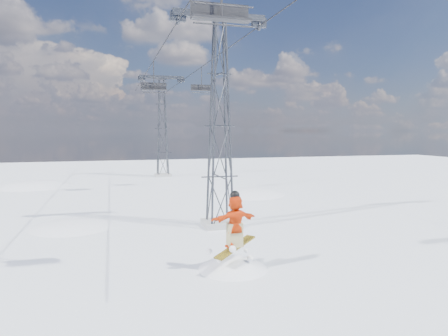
{
  "coord_description": "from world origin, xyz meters",
  "views": [
    {
      "loc": [
        -4.85,
        -12.81,
        5.23
      ],
      "look_at": [
        -0.21,
        3.57,
        3.64
      ],
      "focal_mm": 32.0,
      "sensor_mm": 36.0,
      "label": 1
    }
  ],
  "objects": [
    {
      "name": "lift_chair_far",
      "position": [
        -1.4,
        20.3,
        8.78
      ],
      "size": [
        2.09,
        0.6,
        2.59
      ],
      "color": "black",
      "rests_on": "ground"
    },
    {
      "name": "haul_cables",
      "position": [
        0.8,
        19.5,
        10.85
      ],
      "size": [
        4.46,
        51.0,
        0.06
      ],
      "color": "black",
      "rests_on": "ground"
    },
    {
      "name": "snowboarder_jump",
      "position": [
        -0.51,
        1.28,
        -1.6
      ],
      "size": [
        4.4,
        4.4,
        7.0
      ],
      "color": "white",
      "rests_on": "ground"
    },
    {
      "name": "snow_terrain",
      "position": [
        -4.77,
        21.24,
        -9.59
      ],
      "size": [
        39.0,
        37.0,
        22.0
      ],
      "color": "white",
      "rests_on": "ground"
    },
    {
      "name": "ground",
      "position": [
        0.0,
        0.0,
        0.0
      ],
      "size": [
        120.0,
        120.0,
        0.0
      ],
      "primitive_type": "plane",
      "color": "white",
      "rests_on": "ground"
    },
    {
      "name": "lift_tower_far",
      "position": [
        0.8,
        33.0,
        5.47
      ],
      "size": [
        5.2,
        1.8,
        11.43
      ],
      "color": "#999999",
      "rests_on": "ground"
    },
    {
      "name": "lift_chair_near",
      "position": [
        -1.4,
        -0.28,
        8.95
      ],
      "size": [
        1.92,
        0.55,
        2.38
      ],
      "color": "black",
      "rests_on": "ground"
    },
    {
      "name": "lift_tower_near",
      "position": [
        0.8,
        8.0,
        5.47
      ],
      "size": [
        5.2,
        1.8,
        11.43
      ],
      "color": "#999999",
      "rests_on": "ground"
    },
    {
      "name": "lift_chair_mid",
      "position": [
        3.0,
        22.3,
        9.01
      ],
      "size": [
        1.85,
        0.53,
        2.3
      ],
      "color": "black",
      "rests_on": "ground"
    }
  ]
}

